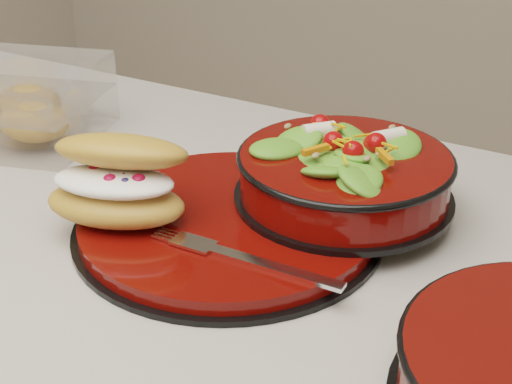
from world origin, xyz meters
The scene contains 5 objects.
dinner_plate centered at (0.10, 0.04, 0.91)m, with size 0.31×0.31×0.02m.
salad_bowl centered at (0.18, 0.13, 0.95)m, with size 0.22×0.22×0.09m.
croissant centered at (0.01, -0.02, 0.96)m, with size 0.15×0.13×0.08m.
fork centered at (0.16, -0.02, 0.92)m, with size 0.17×0.02×0.00m.
pastry_box centered at (-0.28, 0.11, 0.94)m, with size 0.28×0.24×0.09m.
Camera 1 is at (0.43, -0.47, 1.26)m, focal length 50.00 mm.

